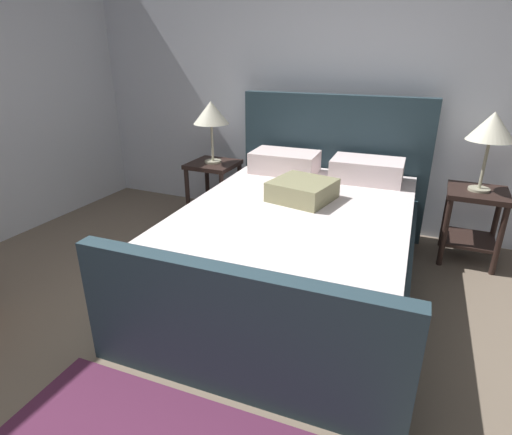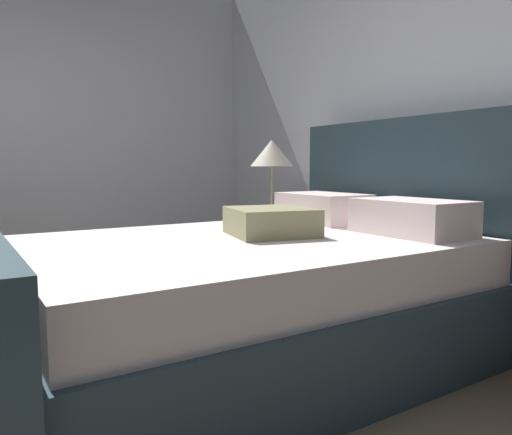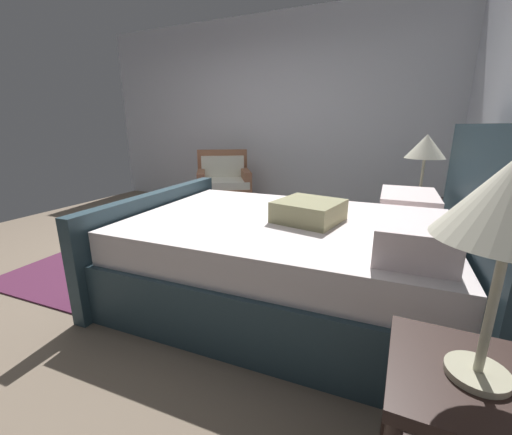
{
  "view_description": "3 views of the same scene",
  "coord_description": "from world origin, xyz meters",
  "px_view_note": "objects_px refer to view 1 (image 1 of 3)",
  "views": [
    {
      "loc": [
        0.99,
        -1.16,
        1.64
      ],
      "look_at": [
        -0.04,
        1.17,
        0.59
      ],
      "focal_mm": 29.11,
      "sensor_mm": 36.0,
      "label": 1
    },
    {
      "loc": [
        2.24,
        0.25,
        0.97
      ],
      "look_at": [
        0.1,
        1.49,
        0.71
      ],
      "focal_mm": 34.14,
      "sensor_mm": 36.0,
      "label": 2
    },
    {
      "loc": [
        2.24,
        2.11,
        1.25
      ],
      "look_at": [
        -0.04,
        1.06,
        0.53
      ],
      "focal_mm": 22.84,
      "sensor_mm": 36.0,
      "label": 3
    }
  ],
  "objects_px": {
    "table_lamp_right": "(492,128)",
    "table_lamp_left": "(211,114)",
    "bed": "(299,238)",
    "nightstand_left": "(214,182)",
    "nightstand_right": "(474,214)"
  },
  "relations": [
    {
      "from": "nightstand_right",
      "to": "table_lamp_left",
      "type": "height_order",
      "value": "table_lamp_left"
    },
    {
      "from": "nightstand_right",
      "to": "table_lamp_left",
      "type": "bearing_deg",
      "value": -177.49
    },
    {
      "from": "bed",
      "to": "table_lamp_right",
      "type": "height_order",
      "value": "bed"
    },
    {
      "from": "bed",
      "to": "table_lamp_left",
      "type": "relative_size",
      "value": 4.16
    },
    {
      "from": "nightstand_right",
      "to": "table_lamp_right",
      "type": "bearing_deg",
      "value": 90.0
    },
    {
      "from": "table_lamp_left",
      "to": "nightstand_right",
      "type": "bearing_deg",
      "value": 2.51
    },
    {
      "from": "table_lamp_right",
      "to": "table_lamp_left",
      "type": "xyz_separation_m",
      "value": [
        -2.31,
        -0.1,
        -0.02
      ]
    },
    {
      "from": "nightstand_right",
      "to": "nightstand_left",
      "type": "distance_m",
      "value": 2.31
    },
    {
      "from": "table_lamp_left",
      "to": "bed",
      "type": "bearing_deg",
      "value": -34.59
    },
    {
      "from": "bed",
      "to": "table_lamp_right",
      "type": "relative_size",
      "value": 3.97
    },
    {
      "from": "bed",
      "to": "nightstand_left",
      "type": "height_order",
      "value": "bed"
    },
    {
      "from": "bed",
      "to": "table_lamp_right",
      "type": "distance_m",
      "value": 1.64
    },
    {
      "from": "nightstand_right",
      "to": "table_lamp_right",
      "type": "height_order",
      "value": "table_lamp_right"
    },
    {
      "from": "table_lamp_right",
      "to": "table_lamp_left",
      "type": "distance_m",
      "value": 2.31
    },
    {
      "from": "table_lamp_right",
      "to": "table_lamp_left",
      "type": "relative_size",
      "value": 1.05
    }
  ]
}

